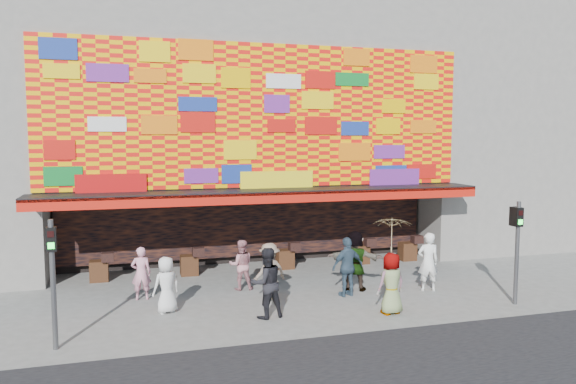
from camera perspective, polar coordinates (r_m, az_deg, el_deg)
name	(u,v)px	position (r m, az deg, el deg)	size (l,w,h in m)	color
ground	(296,307)	(16.32, 0.79, -11.61)	(90.00, 90.00, 0.00)	slate
shop_building	(238,127)	(23.52, -5.08, 6.59)	(15.20, 9.40, 10.00)	gray
neighbor_right	(508,112)	(28.88, 21.43, 7.57)	(11.00, 8.00, 12.00)	gray
signal_left	(53,269)	(13.82, -22.80, -7.26)	(0.22, 0.20, 3.00)	#59595B
signal_right	(517,241)	(17.44, 22.28, -4.61)	(0.22, 0.20, 3.00)	#59595B
ped_a	(166,285)	(15.97, -12.26, -9.20)	(0.77, 0.50, 1.57)	white
ped_b	(141,273)	(17.39, -14.69, -7.99)	(0.58, 0.38, 1.59)	pink
ped_c	(266,283)	(15.17, -2.22, -9.21)	(0.92, 0.72, 1.90)	black
ped_d	(269,271)	(16.82, -1.90, -8.07)	(1.10, 0.63, 1.70)	gray
ped_e	(348,267)	(17.26, 6.07, -7.56)	(1.06, 0.44, 1.81)	#384F62
ped_f	(355,260)	(17.91, 6.82, -6.91)	(1.78, 0.57, 1.92)	gray
ped_g	(391,283)	(15.76, 10.45, -9.12)	(0.83, 0.54, 1.69)	gray
ped_h	(428,262)	(18.27, 14.05, -6.89)	(0.68, 0.44, 1.85)	white
ped_i	(241,265)	(17.96, -4.79, -7.38)	(0.77, 0.60, 1.59)	#C47F87
parasol	(392,235)	(15.48, 10.54, -4.34)	(1.15, 1.17, 1.92)	beige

